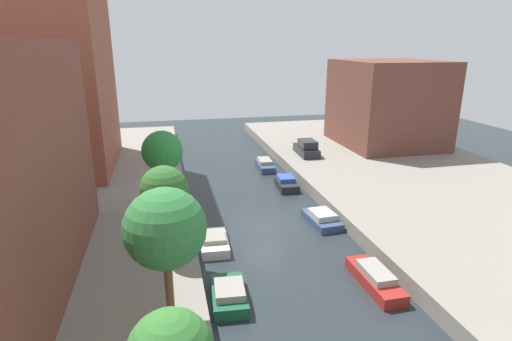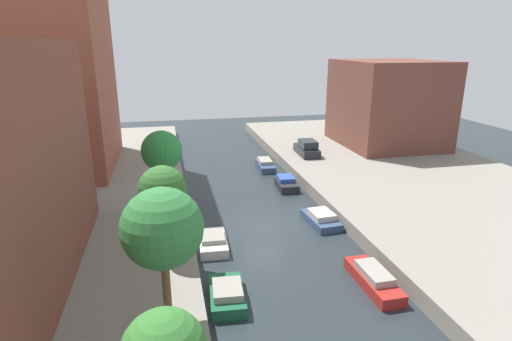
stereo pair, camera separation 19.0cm
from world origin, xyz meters
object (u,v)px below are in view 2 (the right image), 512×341
Objects in this scene: parked_car at (307,149)px; apartment_tower_far at (44,53)px; moored_boat_right_1 at (373,279)px; street_tree_1 at (162,229)px; street_tree_3 at (162,151)px; low_block_right at (388,103)px; moored_boat_left_3 at (213,242)px; street_tree_2 at (163,190)px; moored_boat_right_2 at (321,219)px; moored_boat_left_2 at (227,294)px; moored_boat_right_3 at (286,183)px; moored_boat_right_4 at (265,165)px.

apartment_tower_far is at bearing 177.76° from parked_car.
parked_car reaches higher than moored_boat_right_1.
street_tree_1 is 1.08× the size of street_tree_3.
low_block_right is at bearing 29.29° from street_tree_3.
parked_car is at bearing 53.99° from moored_boat_left_3.
street_tree_2 reaches higher than moored_boat_left_3.
moored_boat_left_2 is at bearing -135.88° from moored_boat_right_2.
street_tree_2 is at bearing -90.00° from street_tree_3.
street_tree_3 is at bearing 90.00° from street_tree_1.
street_tree_2 is 1.49× the size of moored_boat_left_3.
street_tree_3 is (-0.00, 6.81, 0.38)m from street_tree_2.
moored_boat_right_3 is at bearing 47.95° from street_tree_2.
moored_boat_right_1 is (10.31, 2.06, -4.83)m from street_tree_1.
moored_boat_right_3 is at bearing 51.51° from moored_boat_left_3.
street_tree_1 is 1.42× the size of parked_car.
street_tree_1 is 25.88m from moored_boat_right_4.
moored_boat_right_2 is (10.48, -3.06, -4.65)m from street_tree_3.
parked_car is 19.82m from moored_boat_left_3.
street_tree_2 is at bearing -140.03° from low_block_right.
low_block_right reaches higher than street_tree_2.
apartment_tower_far is 4.85× the size of moored_boat_right_1.
moored_boat_right_3 is (-0.10, 15.37, 0.01)m from moored_boat_right_1.
street_tree_3 is (0.00, 12.91, -0.23)m from street_tree_1.
parked_car is at bearing 59.12° from street_tree_1.
street_tree_3 is at bearing -132.92° from moored_boat_right_4.
street_tree_3 is 15.13m from moored_boat_right_4.
moored_boat_left_3 is at bearing -139.47° from low_block_right.
street_tree_1 reaches higher than moored_boat_right_1.
moored_boat_right_1 is (7.57, -5.98, 0.05)m from moored_boat_left_3.
moored_boat_left_2 is 0.99× the size of moored_boat_left_3.
low_block_right is at bearing 39.97° from street_tree_2.
apartment_tower_far is at bearing -177.11° from low_block_right.
moored_boat_right_4 is at bearing 60.53° from street_tree_2.
street_tree_3 is 7.28m from moored_boat_left_3.
street_tree_2 is at bearing -63.42° from apartment_tower_far.
moored_boat_left_3 is at bearing -166.78° from moored_boat_right_2.
street_tree_2 is 1.41× the size of moored_boat_right_2.
moored_boat_right_3 reaches higher than moored_boat_left_2.
street_tree_1 is at bearing -132.62° from low_block_right.
street_tree_3 reaches higher than street_tree_2.
moored_boat_right_4 is (7.06, 21.10, -0.01)m from moored_boat_left_2.
street_tree_2 is 1.50× the size of moored_boat_left_2.
low_block_right is 33.09m from moored_boat_left_2.
moored_boat_left_3 is 7.95m from moored_boat_right_2.
moored_boat_right_2 is (-14.08, -16.83, -5.23)m from low_block_right.
apartment_tower_far reaches higher than moored_boat_left_3.
apartment_tower_far reaches higher than moored_boat_right_4.
street_tree_3 reaches higher than moored_boat_left_3.
street_tree_1 is 1.67× the size of moored_boat_right_2.
moored_boat_left_2 is 0.82× the size of moored_boat_right_4.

